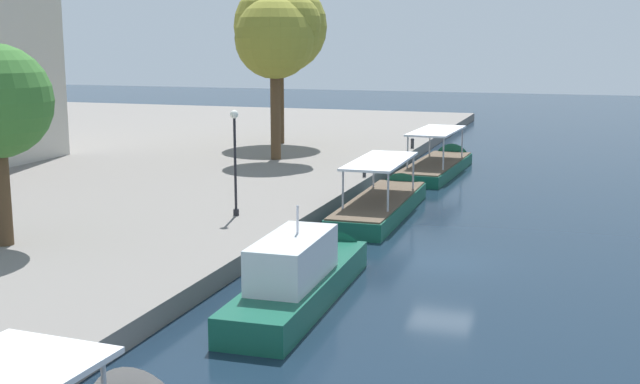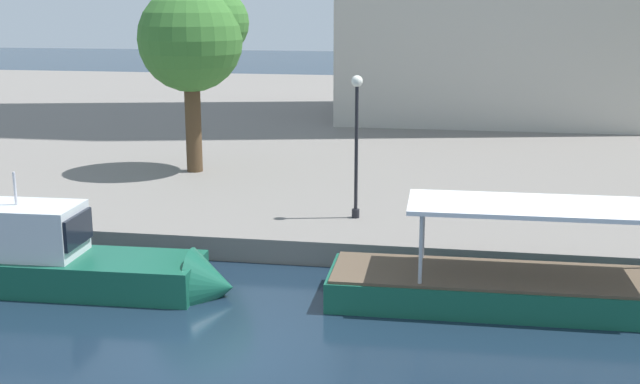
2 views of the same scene
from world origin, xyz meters
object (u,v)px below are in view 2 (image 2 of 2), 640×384
(tour_boat_2, at_px, (571,299))
(lamp_post, at_px, (356,134))
(tree_1, at_px, (197,36))
(motor_yacht_1, at_px, (45,265))

(tour_boat_2, relative_size, lamp_post, 2.54)
(lamp_post, bearing_deg, tree_1, 139.12)
(motor_yacht_1, distance_m, tree_1, 14.10)
(lamp_post, xyz_separation_m, tree_1, (-7.58, 6.56, 2.90))
(tree_1, bearing_deg, tour_boat_2, -40.42)
(motor_yacht_1, xyz_separation_m, tree_1, (0.59, 12.79, 5.91))
(motor_yacht_1, relative_size, tree_1, 1.40)
(motor_yacht_1, bearing_deg, lamp_post, 35.57)
(motor_yacht_1, bearing_deg, tree_1, 85.64)
(tour_boat_2, xyz_separation_m, tree_1, (-14.06, 11.97, 6.30))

